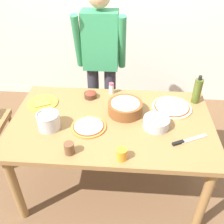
# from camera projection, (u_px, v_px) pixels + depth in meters

# --- Properties ---
(ground) EXTENTS (8.00, 8.00, 0.00)m
(ground) POSITION_uv_depth(u_px,v_px,m) (112.00, 182.00, 2.47)
(ground) COLOR brown
(wall_back) EXTENTS (5.60, 0.10, 2.60)m
(wall_back) POSITION_uv_depth(u_px,v_px,m) (122.00, 0.00, 2.99)
(wall_back) COLOR silver
(wall_back) RESTS_ON ground
(dining_table) EXTENTS (1.60, 0.96, 0.76)m
(dining_table) POSITION_uv_depth(u_px,v_px,m) (112.00, 130.00, 2.08)
(dining_table) COLOR olive
(dining_table) RESTS_ON ground
(person_cook) EXTENTS (0.49, 0.25, 1.62)m
(person_cook) POSITION_uv_depth(u_px,v_px,m) (101.00, 59.00, 2.53)
(person_cook) COLOR #2D2D38
(person_cook) RESTS_ON ground
(pizza_raw_on_board) EXTENTS (0.34, 0.34, 0.02)m
(pizza_raw_on_board) POSITION_uv_depth(u_px,v_px,m) (172.00, 107.00, 2.16)
(pizza_raw_on_board) COLOR beige
(pizza_raw_on_board) RESTS_ON dining_table
(pizza_cooked_on_tray) EXTENTS (0.27, 0.27, 0.02)m
(pizza_cooked_on_tray) POSITION_uv_depth(u_px,v_px,m) (89.00, 126.00, 1.95)
(pizza_cooked_on_tray) COLOR #C67A33
(pizza_cooked_on_tray) RESTS_ON dining_table
(plate_with_slice) EXTENTS (0.26, 0.26, 0.02)m
(plate_with_slice) POSITION_uv_depth(u_px,v_px,m) (43.00, 103.00, 2.21)
(plate_with_slice) COLOR gold
(plate_with_slice) RESTS_ON dining_table
(popcorn_bowl) EXTENTS (0.28, 0.28, 0.11)m
(popcorn_bowl) POSITION_uv_depth(u_px,v_px,m) (125.00, 107.00, 2.07)
(popcorn_bowl) COLOR brown
(popcorn_bowl) RESTS_ON dining_table
(mixing_bowl_steel) EXTENTS (0.20, 0.20, 0.08)m
(mixing_bowl_steel) POSITION_uv_depth(u_px,v_px,m) (156.00, 123.00, 1.94)
(mixing_bowl_steel) COLOR #B7B7BC
(mixing_bowl_steel) RESTS_ON dining_table
(small_sauce_bowl) EXTENTS (0.11, 0.11, 0.06)m
(small_sauce_bowl) POSITION_uv_depth(u_px,v_px,m) (90.00, 95.00, 2.28)
(small_sauce_bowl) COLOR #4C2D1E
(small_sauce_bowl) RESTS_ON dining_table
(olive_oil_bottle) EXTENTS (0.07, 0.07, 0.26)m
(olive_oil_bottle) POSITION_uv_depth(u_px,v_px,m) (197.00, 91.00, 2.17)
(olive_oil_bottle) COLOR #47561E
(olive_oil_bottle) RESTS_ON dining_table
(steel_pot) EXTENTS (0.17, 0.17, 0.13)m
(steel_pot) POSITION_uv_depth(u_px,v_px,m) (49.00, 121.00, 1.92)
(steel_pot) COLOR #B7B7BC
(steel_pot) RESTS_ON dining_table
(cup_orange) EXTENTS (0.07, 0.07, 0.08)m
(cup_orange) POSITION_uv_depth(u_px,v_px,m) (122.00, 154.00, 1.67)
(cup_orange) COLOR orange
(cup_orange) RESTS_ON dining_table
(cup_small_brown) EXTENTS (0.07, 0.07, 0.08)m
(cup_small_brown) POSITION_uv_depth(u_px,v_px,m) (69.00, 148.00, 1.71)
(cup_small_brown) COLOR brown
(cup_small_brown) RESTS_ON dining_table
(salt_shaker) EXTENTS (0.04, 0.04, 0.11)m
(salt_shaker) POSITION_uv_depth(u_px,v_px,m) (111.00, 88.00, 2.32)
(salt_shaker) COLOR white
(salt_shaker) RESTS_ON dining_table
(chef_knife) EXTENTS (0.27, 0.15, 0.02)m
(chef_knife) POSITION_uv_depth(u_px,v_px,m) (185.00, 141.00, 1.83)
(chef_knife) COLOR silver
(chef_knife) RESTS_ON dining_table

